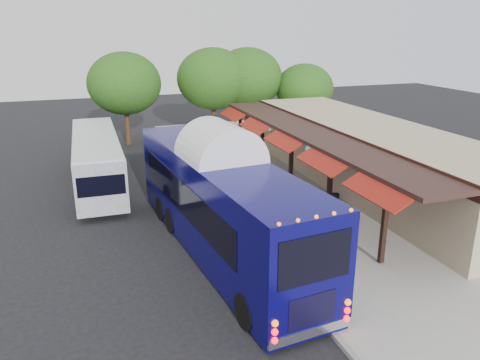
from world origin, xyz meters
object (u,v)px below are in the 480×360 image
object	(u,v)px
ped_c	(223,162)
city_bus	(97,159)
sign_board	(304,221)
coach_bus	(221,199)
ped_b	(333,213)
ped_a	(283,233)
ped_d	(229,140)

from	to	relation	value
ped_c	city_bus	bearing A→B (deg)	-35.08
ped_c	sign_board	size ratio (longest dim) A/B	1.68
coach_bus	ped_b	xyz separation A→B (m)	(4.85, -0.26, -1.15)
ped_a	ped_c	size ratio (longest dim) A/B	1.08
coach_bus	sign_board	bearing A→B (deg)	-6.89
ped_b	ped_c	size ratio (longest dim) A/B	1.09
coach_bus	ped_a	bearing A→B (deg)	-38.47
ped_b	sign_board	distance (m)	1.27
city_bus	ped_b	xyz separation A→B (m)	(9.04, -10.22, -0.52)
city_bus	ped_c	distance (m)	7.13
city_bus	ped_a	xyz separation A→B (m)	(6.24, -11.28, -0.53)
coach_bus	city_bus	bearing A→B (deg)	107.11
ped_a	city_bus	bearing A→B (deg)	95.77
ped_b	coach_bus	bearing A→B (deg)	2.63
ped_a	ped_d	bearing A→B (deg)	56.45
ped_a	ped_b	distance (m)	2.99
ped_a	ped_c	distance (m)	10.44
city_bus	coach_bus	bearing A→B (deg)	-66.43
ped_d	ped_a	bearing A→B (deg)	88.83
ped_d	ped_c	bearing A→B (deg)	77.11
ped_c	ped_d	xyz separation A→B (m)	(1.99, 4.89, 0.07)
city_bus	ped_b	bearing A→B (deg)	-47.75
coach_bus	ped_c	xyz separation A→B (m)	(2.86, 9.08, -1.23)
ped_a	sign_board	xyz separation A→B (m)	(1.56, 1.24, -0.24)
coach_bus	ped_c	size ratio (longest dim) A/B	7.63
ped_d	sign_board	bearing A→B (deg)	94.18
ped_a	ped_d	xyz separation A→B (m)	(2.80, 15.29, -0.00)
coach_bus	city_bus	xyz separation A→B (m)	(-4.19, 9.96, -0.63)
ped_c	ped_a	bearing A→B (deg)	57.51
coach_bus	city_bus	world-z (taller)	coach_bus
sign_board	ped_c	bearing A→B (deg)	90.46
coach_bus	ped_b	bearing A→B (deg)	-8.79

